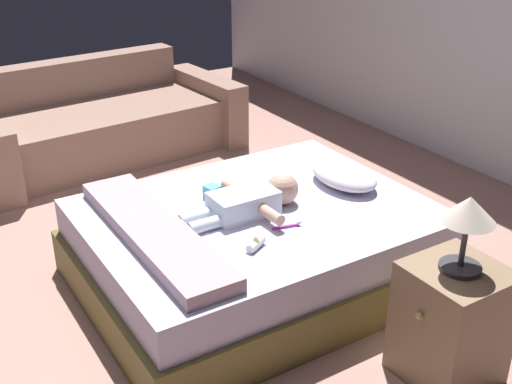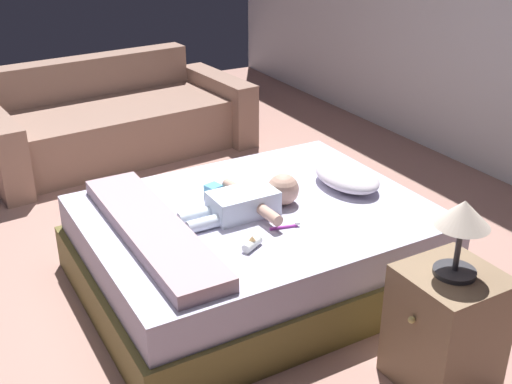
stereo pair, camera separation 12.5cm
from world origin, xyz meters
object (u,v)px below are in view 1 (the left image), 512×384
at_px(nightstand, 451,324).
at_px(baby_bottle, 256,244).
at_px(toy_block, 212,192).
at_px(lamp, 468,216).
at_px(bed, 256,246).
at_px(couch, 102,124).
at_px(baby, 252,200).
at_px(pillow, 344,175).
at_px(toothbrush, 288,226).

bearing_deg(nightstand, baby_bottle, -144.75).
bearing_deg(toy_block, lamp, 18.48).
distance_m(lamp, baby_bottle, 0.96).
relative_size(bed, couch, 0.85).
relative_size(lamp, baby_bottle, 2.70).
height_order(baby, baby_bottle, baby).
distance_m(baby, nightstand, 1.15).
height_order(pillow, baby, baby).
xyz_separation_m(bed, baby_bottle, (0.34, -0.21, 0.25)).
relative_size(toothbrush, nightstand, 0.28).
bearing_deg(nightstand, couch, -173.85).
height_order(bed, pillow, pillow).
distance_m(nightstand, toy_block, 1.40).
bearing_deg(baby, lamp, 17.64).
xyz_separation_m(baby, baby_bottle, (0.33, -0.18, -0.04)).
height_order(lamp, toy_block, lamp).
xyz_separation_m(bed, lamp, (1.08, 0.31, 0.58)).
height_order(baby, toy_block, baby).
bearing_deg(bed, nightstand, 15.93).
relative_size(baby, toothbrush, 4.31).
bearing_deg(pillow, bed, -89.92).
distance_m(bed, pillow, 0.65).
bearing_deg(pillow, nightstand, -14.40).
xyz_separation_m(pillow, lamp, (1.08, -0.28, 0.29)).
height_order(toothbrush, lamp, lamp).
relative_size(couch, lamp, 6.45).
bearing_deg(lamp, toothbrush, -161.26).
bearing_deg(toy_block, pillow, 71.98).
bearing_deg(couch, bed, 1.30).
bearing_deg(couch, pillow, 15.79).
distance_m(couch, baby_bottle, 2.61).
height_order(nightstand, baby_bottle, nightstand).
distance_m(baby, baby_bottle, 0.38).
distance_m(bed, baby_bottle, 0.47).
bearing_deg(baby, nightstand, 17.64).
bearing_deg(toothbrush, pillow, 114.28).
distance_m(pillow, baby_bottle, 0.87).
bearing_deg(baby_bottle, baby, 150.75).
bearing_deg(toy_block, bed, 29.21).
bearing_deg(nightstand, toothbrush, -161.27).
height_order(couch, lamp, lamp).
bearing_deg(toy_block, toothbrush, 18.05).
bearing_deg(lamp, toy_block, -161.52).
bearing_deg(pillow, lamp, -14.40).
bearing_deg(nightstand, pillow, 165.60).
xyz_separation_m(baby, toy_block, (-0.25, -0.10, -0.03)).
xyz_separation_m(pillow, toothbrush, (0.25, -0.56, -0.05)).
bearing_deg(lamp, baby, -162.36).
distance_m(baby, couch, 2.29).
bearing_deg(bed, baby_bottle, -32.10).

